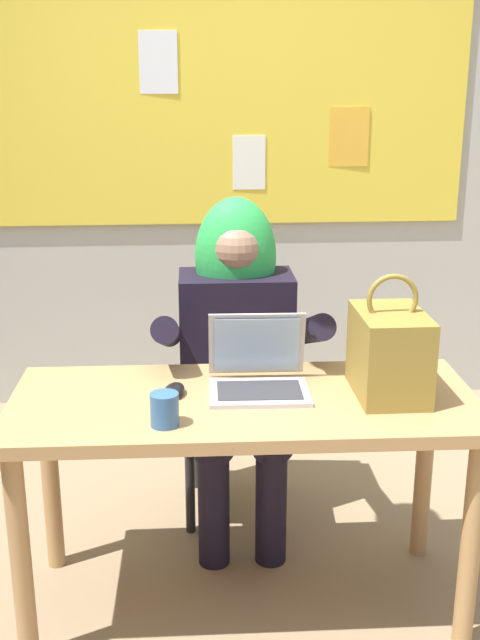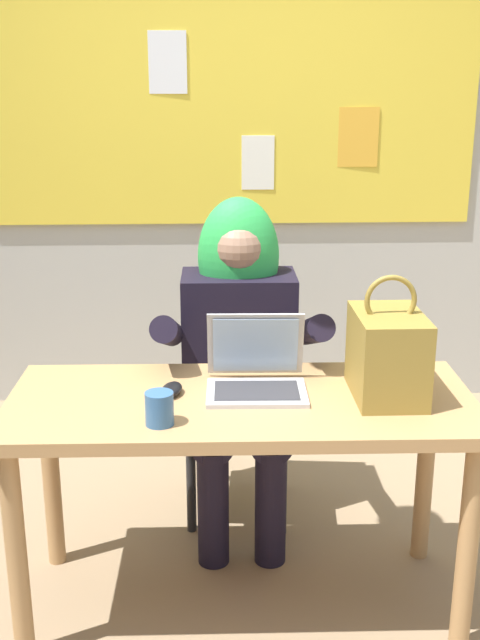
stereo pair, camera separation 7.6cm
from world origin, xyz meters
TOP-DOWN VIEW (x-y plane):
  - ground_plane at (0.00, 0.00)m, footprint 24.00×24.00m
  - wall_back_bulletin at (-0.00, 1.90)m, footprint 6.14×1.95m
  - desk_main at (-0.02, 0.14)m, footprint 1.42×0.62m
  - chair_at_desk at (0.00, 0.80)m, footprint 0.46×0.46m
  - person_costumed at (-0.01, 0.67)m, footprint 0.60×0.61m
  - laptop at (0.03, 0.21)m, footprint 0.31×0.28m
  - computer_mouse at (-0.23, 0.17)m, footprint 0.08×0.11m
  - handbag at (0.42, 0.14)m, footprint 0.20×0.30m
  - coffee_mug at (-0.26, -0.04)m, footprint 0.08×0.08m

SIDE VIEW (x-z plane):
  - ground_plane at x=0.00m, z-range 0.00..0.00m
  - chair_at_desk at x=0.00m, z-range 0.05..0.94m
  - desk_main at x=-0.02m, z-range 0.26..0.98m
  - person_costumed at x=-0.01m, z-range 0.11..1.34m
  - computer_mouse at x=-0.23m, z-range 0.72..0.75m
  - coffee_mug at x=-0.26m, z-range 0.72..0.82m
  - laptop at x=0.03m, z-range 0.66..0.88m
  - handbag at x=0.42m, z-range 0.67..1.04m
  - wall_back_bulletin at x=0.00m, z-range 0.01..2.82m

